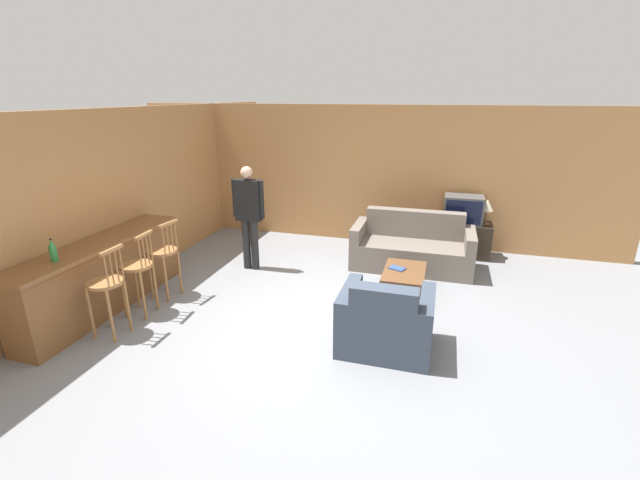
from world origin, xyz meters
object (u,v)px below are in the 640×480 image
(coffee_table, at_px, (404,275))
(person_by_window, at_px, (249,212))
(bar_chair_mid, at_px, (138,272))
(tv, at_px, (463,209))
(tv_unit, at_px, (460,239))
(table_lamp, at_px, (487,206))
(bar_chair_far, at_px, (164,257))
(bottle, at_px, (53,251))
(book_on_table, at_px, (397,268))
(armchair_near, at_px, (386,323))
(couch_far, at_px, (412,248))
(bar_chair_near, at_px, (107,289))

(coffee_table, distance_m, person_by_window, 2.66)
(bar_chair_mid, relative_size, tv, 1.71)
(tv, bearing_deg, tv_unit, 90.00)
(table_lamp, bearing_deg, bar_chair_far, -146.75)
(bottle, height_order, table_lamp, bottle)
(coffee_table, distance_m, book_on_table, 0.13)
(coffee_table, relative_size, person_by_window, 0.52)
(bar_chair_mid, height_order, tv_unit, bar_chair_mid)
(bar_chair_mid, relative_size, bar_chair_far, 1.00)
(coffee_table, bearing_deg, tv, 68.01)
(bar_chair_mid, xyz_separation_m, tv_unit, (4.08, 3.48, -0.30))
(book_on_table, xyz_separation_m, table_lamp, (1.30, 1.97, 0.52))
(tv_unit, relative_size, book_on_table, 4.05)
(tv_unit, bearing_deg, table_lamp, -0.00)
(person_by_window, bearing_deg, book_on_table, -7.81)
(armchair_near, relative_size, tv, 1.56)
(person_by_window, bearing_deg, bar_chair_far, -119.14)
(armchair_near, bearing_deg, table_lamp, 69.67)
(couch_far, height_order, tv, tv)
(tv, xyz_separation_m, table_lamp, (0.39, 0.00, 0.08))
(armchair_near, height_order, tv_unit, armchair_near)
(bar_chair_far, bearing_deg, book_on_table, 16.88)
(tv_unit, bearing_deg, tv, -90.00)
(armchair_near, bearing_deg, bar_chair_mid, -178.92)
(bar_chair_near, height_order, bottle, bottle)
(bar_chair_mid, height_order, armchair_near, bar_chair_mid)
(coffee_table, bearing_deg, bar_chair_mid, -155.71)
(bar_chair_far, distance_m, table_lamp, 5.36)
(coffee_table, bearing_deg, armchair_near, -92.91)
(bottle, xyz_separation_m, person_by_window, (1.25, 2.54, -0.11))
(tv_unit, bearing_deg, bottle, -137.87)
(bar_chair_near, relative_size, book_on_table, 4.41)
(bottle, bearing_deg, couch_far, 41.20)
(armchair_near, bearing_deg, couch_far, 87.98)
(coffee_table, xyz_separation_m, book_on_table, (-0.11, 0.03, 0.07))
(bar_chair_far, relative_size, book_on_table, 4.41)
(armchair_near, bearing_deg, book_on_table, 91.36)
(tv_unit, bearing_deg, bar_chair_mid, -139.57)
(bar_chair_far, xyz_separation_m, person_by_window, (0.72, 1.30, 0.37))
(bar_chair_mid, bearing_deg, person_by_window, 68.59)
(couch_far, xyz_separation_m, tv_unit, (0.79, 0.82, -0.02))
(bottle, height_order, book_on_table, bottle)
(armchair_near, bearing_deg, bar_chair_near, -169.23)
(couch_far, distance_m, armchair_near, 2.60)
(bar_chair_mid, relative_size, couch_far, 0.58)
(bar_chair_near, xyz_separation_m, table_lamp, (4.47, 4.03, 0.33))
(bar_chair_near, distance_m, table_lamp, 6.03)
(bar_chair_far, xyz_separation_m, tv_unit, (4.08, 2.93, -0.30))
(bar_chair_far, relative_size, person_by_window, 0.66)
(tv, distance_m, table_lamp, 0.40)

